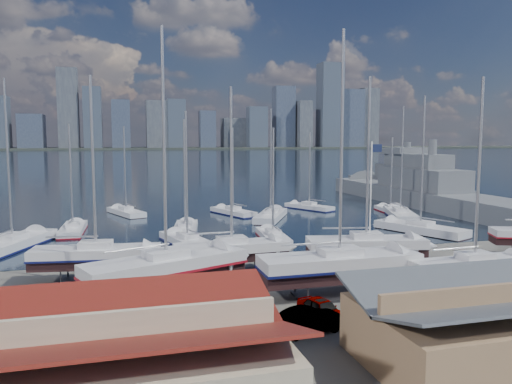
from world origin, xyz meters
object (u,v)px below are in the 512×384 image
object	(u,v)px
naval_ship_east	(421,196)
car_a	(322,309)
naval_ship_west	(401,185)
flagpole	(371,198)
sailboat_cradle_0	(96,256)

from	to	relation	value
naval_ship_east	car_a	xyz separation A→B (m)	(-38.41, -47.08, -1.01)
naval_ship_west	naval_ship_east	bearing A→B (deg)	161.29
naval_ship_west	flagpole	size ratio (longest dim) A/B	3.83
naval_ship_east	flagpole	world-z (taller)	naval_ship_east
sailboat_cradle_0	flagpole	bearing A→B (deg)	0.67
naval_ship_west	car_a	world-z (taller)	naval_ship_west
car_a	flagpole	xyz separation A→B (m)	(8.52, 9.70, 5.75)
naval_ship_east	car_a	world-z (taller)	naval_ship_east
naval_ship_east	flagpole	distance (m)	48.09
car_a	flagpole	size ratio (longest dim) A/B	0.35
sailboat_cradle_0	car_a	world-z (taller)	sailboat_cradle_0
sailboat_cradle_0	naval_ship_east	bearing A→B (deg)	41.22
sailboat_cradle_0	flagpole	world-z (taller)	sailboat_cradle_0
car_a	naval_ship_west	bearing A→B (deg)	38.43
naval_ship_east	car_a	bearing A→B (deg)	140.42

